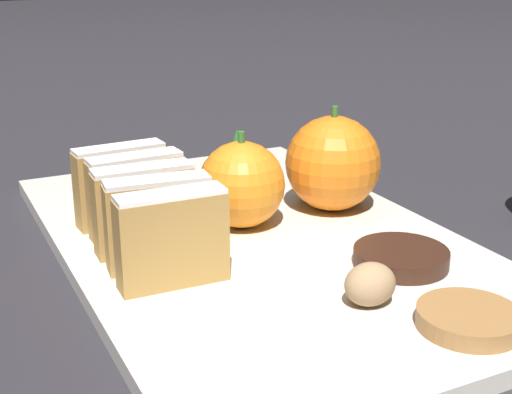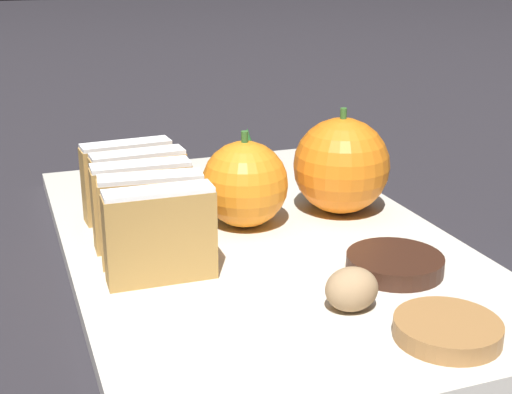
% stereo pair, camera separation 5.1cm
% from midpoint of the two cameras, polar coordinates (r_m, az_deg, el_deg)
% --- Properties ---
extents(ground_plane, '(6.00, 6.00, 0.00)m').
position_cam_midpoint_polar(ground_plane, '(0.52, 2.79, -4.41)').
color(ground_plane, '#28262B').
extents(serving_platter, '(0.27, 0.42, 0.01)m').
position_cam_midpoint_polar(serving_platter, '(0.52, 2.80, -3.80)').
color(serving_platter, silver).
rests_on(serving_platter, ground_plane).
extents(stollen_slice_front, '(0.07, 0.02, 0.06)m').
position_cam_midpoint_polar(stollen_slice_front, '(0.44, -4.41, -3.13)').
color(stollen_slice_front, '#B28442').
rests_on(stollen_slice_front, serving_platter).
extents(stollen_slice_second, '(0.07, 0.03, 0.06)m').
position_cam_midpoint_polar(stollen_slice_second, '(0.47, -5.24, -1.82)').
color(stollen_slice_second, '#B28442').
rests_on(stollen_slice_second, serving_platter).
extents(stollen_slice_third, '(0.07, 0.02, 0.06)m').
position_cam_midpoint_polar(stollen_slice_third, '(0.49, -6.17, -0.69)').
color(stollen_slice_third, '#B28442').
rests_on(stollen_slice_third, serving_platter).
extents(stollen_slice_fourth, '(0.07, 0.02, 0.06)m').
position_cam_midpoint_polar(stollen_slice_fourth, '(0.52, -6.58, 0.38)').
color(stollen_slice_fourth, '#B28442').
rests_on(stollen_slice_fourth, serving_platter).
extents(stollen_slice_fifth, '(0.07, 0.02, 0.06)m').
position_cam_midpoint_polar(stollen_slice_fifth, '(0.55, -7.62, 1.27)').
color(stollen_slice_fifth, '#B28442').
rests_on(stollen_slice_fifth, serving_platter).
extents(orange_near, '(0.06, 0.06, 0.07)m').
position_cam_midpoint_polar(orange_near, '(0.53, 2.16, 1.03)').
color(orange_near, orange).
rests_on(orange_near, serving_platter).
extents(orange_far, '(0.08, 0.08, 0.08)m').
position_cam_midpoint_polar(orange_far, '(0.56, 9.42, 2.45)').
color(orange_far, orange).
rests_on(orange_far, serving_platter).
extents(walnut, '(0.03, 0.03, 0.03)m').
position_cam_midpoint_polar(walnut, '(0.42, 11.16, -7.32)').
color(walnut, tan).
rests_on(walnut, serving_platter).
extents(chocolate_cookie, '(0.06, 0.06, 0.01)m').
position_cam_midpoint_polar(chocolate_cookie, '(0.47, 14.09, -5.25)').
color(chocolate_cookie, '#381E14').
rests_on(chocolate_cookie, serving_platter).
extents(gingerbread_cookie, '(0.06, 0.06, 0.01)m').
position_cam_midpoint_polar(gingerbread_cookie, '(0.40, 18.62, -10.11)').
color(gingerbread_cookie, '#A3703D').
rests_on(gingerbread_cookie, serving_platter).
extents(evergreen_sprig, '(0.04, 0.04, 0.06)m').
position_cam_midpoint_polar(evergreen_sprig, '(0.58, 1.80, 2.61)').
color(evergreen_sprig, '#23662D').
rests_on(evergreen_sprig, serving_platter).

